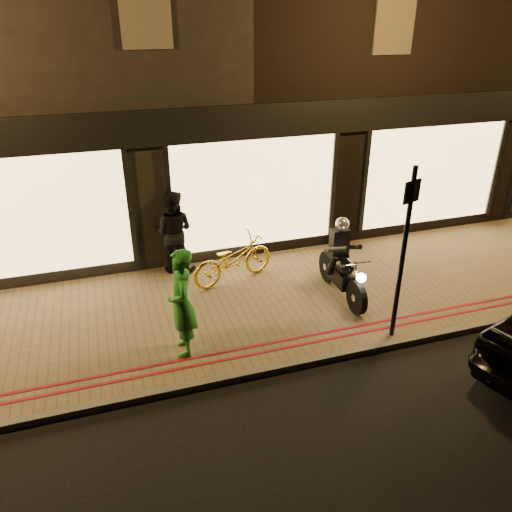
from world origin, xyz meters
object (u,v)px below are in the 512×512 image
(motorcycle, at_px, (342,267))
(sign_post, at_px, (404,247))
(bicycle_gold, at_px, (233,259))
(person_green, at_px, (182,303))

(motorcycle, distance_m, sign_post, 1.87)
(motorcycle, bearing_deg, bicycle_gold, 147.98)
(sign_post, relative_size, bicycle_gold, 1.63)
(sign_post, bearing_deg, person_green, 169.83)
(sign_post, bearing_deg, bicycle_gold, 127.59)
(motorcycle, distance_m, person_green, 3.38)
(motorcycle, bearing_deg, person_green, -163.50)
(person_green, bearing_deg, motorcycle, 109.04)
(sign_post, distance_m, person_green, 3.63)
(motorcycle, height_order, person_green, person_green)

